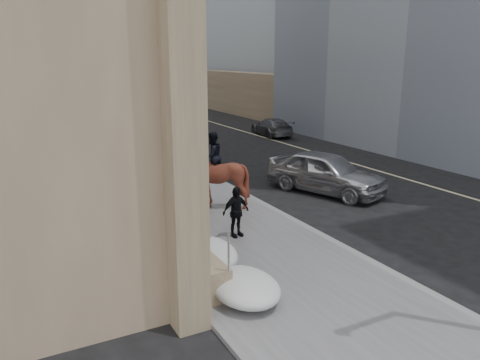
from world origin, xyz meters
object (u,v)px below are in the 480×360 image
Objects in this scene: mounted_horse_right at (213,175)px; car_silver at (326,172)px; car_grey at (272,127)px; pedestrian at (236,212)px; mounted_horse_left at (182,172)px.

car_silver is at bearing 163.37° from mounted_horse_right.
car_silver reaches higher than car_grey.
pedestrian is 19.72m from car_grey.
mounted_horse_left reaches higher than car_silver.
car_grey is at bearing 46.67° from car_silver.
mounted_horse_right reaches higher than car_grey.
mounted_horse_right is at bearing 71.31° from pedestrian.
mounted_horse_left is 16.74m from car_grey.
mounted_horse_right is at bearing 159.15° from car_silver.
mounted_horse_right is 3.00m from pedestrian.
mounted_horse_left is at bearing 85.81° from pedestrian.
pedestrian is 6.38m from car_silver.
car_grey is at bearing -135.07° from mounted_horse_left.
mounted_horse_right reaches higher than car_silver.
mounted_horse_left is 6.00m from car_silver.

